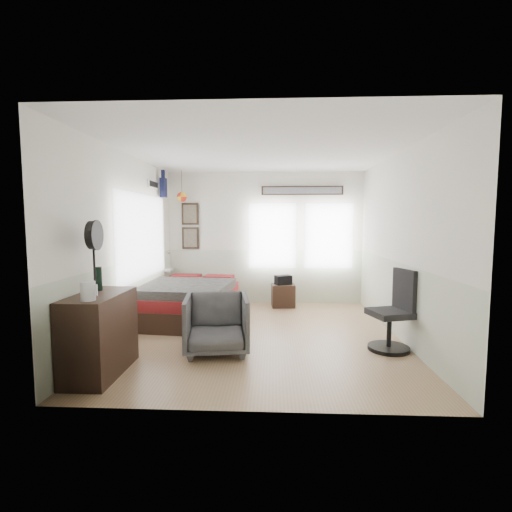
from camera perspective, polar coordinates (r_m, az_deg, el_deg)
The scene contains 12 objects.
ground_plane at distance 5.67m, azimuth 0.84°, elevation -12.09°, with size 4.00×4.50×0.01m, color #9D7B55.
room_shell at distance 5.60m, azimuth 0.12°, elevation 4.51°, with size 4.02×4.52×2.71m.
wall_decor at distance 7.49m, azimuth -7.20°, elevation 8.40°, with size 3.55×1.32×1.44m.
bed at distance 6.61m, azimuth -10.32°, elevation -6.77°, with size 1.62×2.16×0.65m.
dresser at distance 4.53m, azimuth -22.88°, elevation -11.00°, with size 0.48×1.00×0.90m, color #352017.
armchair at distance 4.89m, azimuth -6.07°, elevation -10.31°, with size 0.80×0.83×0.75m, color #4F4F4F.
nightstand at distance 7.43m, azimuth 4.19°, elevation -6.09°, with size 0.45×0.36×0.45m, color #352017.
task_chair at distance 5.25m, azimuth 20.41°, elevation -8.85°, with size 0.59×0.59×1.07m.
kettle at distance 4.09m, azimuth -24.43°, elevation -4.93°, with size 0.17×0.14×0.19m.
bottle at distance 4.62m, azimuth -23.02°, elevation -3.23°, with size 0.07×0.07×0.28m, color black.
stand_fan at distance 4.42m, azimuth -23.65°, elevation 2.77°, with size 0.11×0.33×0.81m.
black_bag at distance 7.37m, azimuth 4.21°, elevation -3.69°, with size 0.31×0.20×0.18m, color black.
Camera 1 is at (0.18, -5.41, 1.69)m, focal length 26.00 mm.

